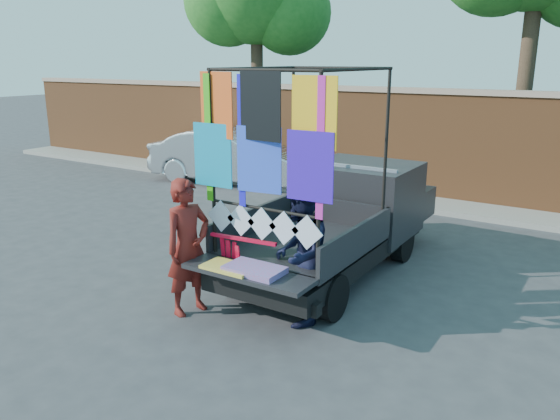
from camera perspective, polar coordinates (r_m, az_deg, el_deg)
The scene contains 8 objects.
ground at distance 7.25m, azimuth 3.04°, elevation -11.13°, with size 90.00×90.00×0.00m, color #38383A.
brick_wall at distance 13.19m, azimuth 18.42°, elevation 6.30°, with size 30.00×0.45×2.61m.
curb at distance 12.78m, azimuth 17.15°, elevation 0.32°, with size 30.00×1.20×0.12m, color gray.
pickup_truck at distance 8.90m, azimuth 7.16°, elevation -0.66°, with size 1.99×5.00×3.15m.
sedan at distance 14.89m, azimuth -5.17°, elevation 5.65°, with size 1.53×4.40×1.45m, color silver.
woman at distance 7.17m, azimuth -9.57°, elevation -3.82°, with size 0.66×0.43×1.81m, color maroon.
man at distance 6.80m, azimuth 2.14°, elevation -4.65°, with size 0.88×0.69×1.82m, color black.
streamer_bundle at distance 7.01m, azimuth -4.61°, elevation -4.42°, with size 0.94×0.15×0.65m.
Camera 1 is at (3.17, -5.66, 3.24)m, focal length 35.00 mm.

